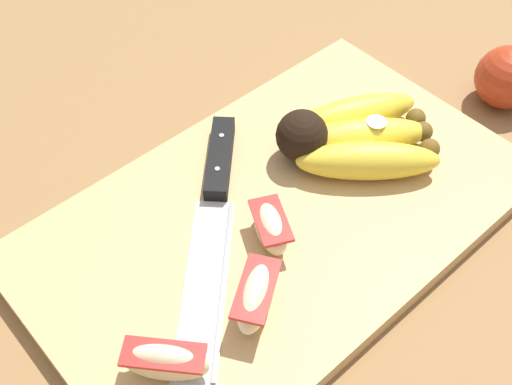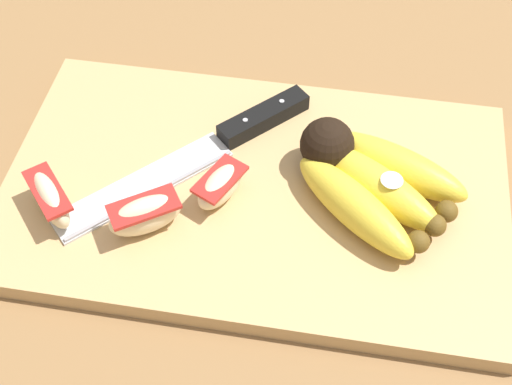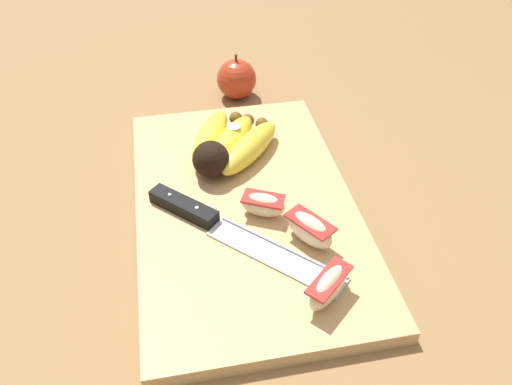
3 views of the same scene
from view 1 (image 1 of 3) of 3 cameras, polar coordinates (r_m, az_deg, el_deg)
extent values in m
plane|color=olive|center=(0.62, 1.43, -1.51)|extent=(6.00, 6.00, 0.00)
cube|color=tan|center=(0.60, 2.09, -2.15)|extent=(0.47, 0.29, 0.02)
sphere|color=black|center=(0.62, 4.12, 5.10)|extent=(0.05, 0.05, 0.05)
ellipsoid|color=yellow|center=(0.62, 9.97, 2.80)|extent=(0.13, 0.12, 0.04)
sphere|color=brown|center=(0.64, 15.26, 3.79)|extent=(0.02, 0.02, 0.02)
ellipsoid|color=yellow|center=(0.64, 9.29, 4.88)|extent=(0.14, 0.11, 0.04)
sphere|color=brown|center=(0.66, 14.68, 5.29)|extent=(0.02, 0.02, 0.02)
ellipsoid|color=yellow|center=(0.66, 8.64, 6.82)|extent=(0.14, 0.09, 0.04)
sphere|color=brown|center=(0.67, 14.10, 6.46)|extent=(0.02, 0.02, 0.02)
cylinder|color=white|center=(0.63, 10.73, 6.24)|extent=(0.02, 0.02, 0.00)
cube|color=silver|center=(0.55, -4.54, -8.21)|extent=(0.15, 0.15, 0.00)
cube|color=#99999E|center=(0.54, -2.94, -8.14)|extent=(0.13, 0.13, 0.00)
cube|color=black|center=(0.63, -3.25, 3.06)|extent=(0.09, 0.09, 0.02)
cylinder|color=#B2B2B7|center=(0.63, -3.10, 5.13)|extent=(0.01, 0.01, 0.00)
cylinder|color=#B2B2B7|center=(0.60, -3.48, 2.13)|extent=(0.00, 0.01, 0.00)
ellipsoid|color=beige|center=(0.52, 0.00, -9.31)|extent=(0.07, 0.06, 0.04)
cube|color=red|center=(0.51, 0.00, -8.58)|extent=(0.07, 0.06, 0.00)
ellipsoid|color=beige|center=(0.56, 1.32, -3.16)|extent=(0.05, 0.06, 0.03)
cube|color=red|center=(0.55, 1.34, -2.50)|extent=(0.05, 0.06, 0.00)
ellipsoid|color=beige|center=(0.50, -8.14, -14.82)|extent=(0.06, 0.07, 0.04)
cube|color=red|center=(0.48, -8.30, -14.18)|extent=(0.06, 0.06, 0.00)
sphere|color=#AD3319|center=(0.76, 21.54, 9.57)|extent=(0.07, 0.07, 0.07)
camera|label=2|loc=(0.35, 80.54, 19.31)|focal=47.32mm
camera|label=3|loc=(0.43, -82.51, 9.36)|focal=37.16mm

